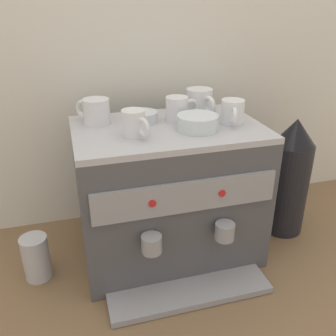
# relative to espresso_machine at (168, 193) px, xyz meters

# --- Properties ---
(ground_plane) EXTENTS (4.00, 4.00, 0.00)m
(ground_plane) POSITION_rel_espresso_machine_xyz_m (0.00, 0.00, -0.22)
(ground_plane) COLOR brown
(tiled_backsplash_wall) EXTENTS (2.80, 0.03, 1.11)m
(tiled_backsplash_wall) POSITION_rel_espresso_machine_xyz_m (0.00, 0.30, 0.34)
(tiled_backsplash_wall) COLOR silver
(tiled_backsplash_wall) RESTS_ON ground_plane
(espresso_machine) EXTENTS (0.56, 0.47, 0.44)m
(espresso_machine) POSITION_rel_espresso_machine_xyz_m (0.00, 0.00, 0.00)
(espresso_machine) COLOR #4C4C51
(espresso_machine) RESTS_ON ground_plane
(ceramic_cup_0) EXTENTS (0.10, 0.10, 0.08)m
(ceramic_cup_0) POSITION_rel_espresso_machine_xyz_m (-0.20, 0.09, 0.26)
(ceramic_cup_0) COLOR white
(ceramic_cup_0) RESTS_ON espresso_machine
(ceramic_cup_1) EXTENTS (0.07, 0.10, 0.07)m
(ceramic_cup_1) POSITION_rel_espresso_machine_xyz_m (-0.11, -0.05, 0.26)
(ceramic_cup_1) COLOR white
(ceramic_cup_1) RESTS_ON espresso_machine
(ceramic_cup_2) EXTENTS (0.07, 0.11, 0.07)m
(ceramic_cup_2) POSITION_rel_espresso_machine_xyz_m (0.19, -0.02, 0.26)
(ceramic_cup_2) COLOR white
(ceramic_cup_2) RESTS_ON espresso_machine
(ceramic_cup_3) EXTENTS (0.11, 0.07, 0.07)m
(ceramic_cup_3) POSITION_rel_espresso_machine_xyz_m (0.05, 0.05, 0.26)
(ceramic_cup_3) COLOR white
(ceramic_cup_3) RESTS_ON espresso_machine
(ceramic_cup_4) EXTENTS (0.08, 0.13, 0.08)m
(ceramic_cup_4) POSITION_rel_espresso_machine_xyz_m (0.13, 0.09, 0.26)
(ceramic_cup_4) COLOR white
(ceramic_cup_4) RESTS_ON espresso_machine
(ceramic_bowl_0) EXTENTS (0.10, 0.10, 0.03)m
(ceramic_bowl_0) POSITION_rel_espresso_machine_xyz_m (-0.06, 0.07, 0.24)
(ceramic_bowl_0) COLOR silver
(ceramic_bowl_0) RESTS_ON espresso_machine
(ceramic_bowl_1) EXTENTS (0.12, 0.12, 0.04)m
(ceramic_bowl_1) POSITION_rel_espresso_machine_xyz_m (0.07, -0.05, 0.24)
(ceramic_bowl_1) COLOR silver
(ceramic_bowl_1) RESTS_ON espresso_machine
(coffee_grinder) EXTENTS (0.14, 0.14, 0.43)m
(coffee_grinder) POSITION_rel_espresso_machine_xyz_m (0.44, 0.01, -0.01)
(coffee_grinder) COLOR black
(coffee_grinder) RESTS_ON ground_plane
(milk_pitcher) EXTENTS (0.08, 0.08, 0.14)m
(milk_pitcher) POSITION_rel_espresso_machine_xyz_m (-0.42, -0.02, -0.15)
(milk_pitcher) COLOR #B7B7BC
(milk_pitcher) RESTS_ON ground_plane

